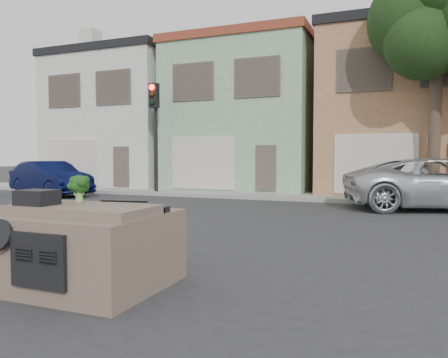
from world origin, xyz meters
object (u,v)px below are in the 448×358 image
Objects in this scene: silver_pickup at (440,210)px; traffic_signal at (155,139)px; navy_sedan at (51,195)px; broccoli at (79,188)px.

traffic_signal is at bearing 67.24° from silver_pickup.
broccoli is at bearing -117.22° from navy_sedan.
silver_pickup is at bearing 63.92° from broccoli.
navy_sedan is 0.92× the size of traffic_signal.
silver_pickup is 11.98m from traffic_signal.
broccoli is at bearing -63.37° from traffic_signal.
navy_sedan is at bearing 76.11° from silver_pickup.
broccoli reaches higher than navy_sedan.
traffic_signal reaches higher than silver_pickup.
broccoli is (-5.44, -11.10, 1.32)m from silver_pickup.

